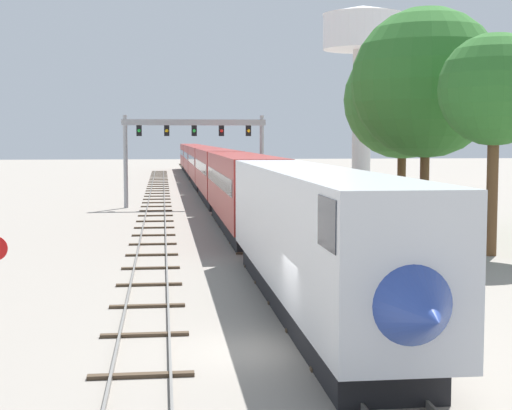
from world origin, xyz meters
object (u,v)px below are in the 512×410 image
(passenger_train, at_px, (209,168))
(trackside_tree_left, at_px, (403,100))
(signal_gantry, at_px, (194,140))
(trackside_tree_mid, at_px, (495,91))
(trackside_tree_right, at_px, (426,83))
(water_tower, at_px, (362,40))

(passenger_train, xyz_separation_m, trackside_tree_left, (10.65, -34.02, 5.69))
(signal_gantry, xyz_separation_m, trackside_tree_mid, (13.53, -29.34, 2.44))
(trackside_tree_left, xyz_separation_m, trackside_tree_right, (0.13, -4.15, 0.83))
(passenger_train, height_order, trackside_tree_right, trackside_tree_right)
(passenger_train, distance_m, trackside_tree_left, 36.10)
(passenger_train, xyz_separation_m, trackside_tree_mid, (11.28, -46.84, 5.55))
(signal_gantry, relative_size, water_tower, 0.50)
(passenger_train, xyz_separation_m, signal_gantry, (-2.25, -17.50, 3.11))
(passenger_train, bearing_deg, signal_gantry, -97.33)
(trackside_tree_right, bearing_deg, passenger_train, 105.77)
(passenger_train, bearing_deg, trackside_tree_left, -72.62)
(trackside_tree_right, bearing_deg, signal_gantry, 122.23)
(trackside_tree_mid, bearing_deg, water_tower, 80.71)
(trackside_tree_left, bearing_deg, signal_gantry, 127.99)
(water_tower, height_order, trackside_tree_left, water_tower)
(signal_gantry, distance_m, trackside_tree_right, 24.67)
(trackside_tree_left, bearing_deg, water_tower, 78.10)
(water_tower, bearing_deg, trackside_tree_right, -101.00)
(passenger_train, distance_m, trackside_tree_mid, 48.50)
(passenger_train, distance_m, trackside_tree_right, 40.20)
(passenger_train, height_order, water_tower, water_tower)
(water_tower, height_order, trackside_tree_right, water_tower)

